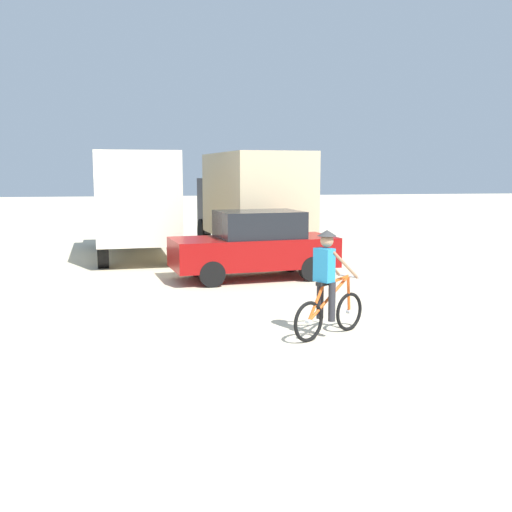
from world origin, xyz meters
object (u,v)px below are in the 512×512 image
Objects in this scene: box_truck_cream_rv at (133,199)px; box_truck_tan_camper at (250,198)px; sedan_parked at (255,245)px; cyclist_orange_shirt at (328,288)px.

box_truck_cream_rv is 3.83m from box_truck_tan_camper.
cyclist_orange_shirt reaches higher than sedan_parked.
box_truck_tan_camper is 3.83× the size of cyclist_orange_shirt.
box_truck_tan_camper reaches higher than sedan_parked.
box_truck_cream_rv is at bearing 178.24° from box_truck_tan_camper.
box_truck_tan_camper is 1.58× the size of sedan_parked.
box_truck_tan_camper is (3.83, -0.12, 0.00)m from box_truck_cream_rv.
cyclist_orange_shirt is (0.23, -5.71, -0.04)m from sedan_parked.
box_truck_tan_camper is at bearing -1.76° from box_truck_cream_rv.
box_truck_cream_rv reaches higher than sedan_parked.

